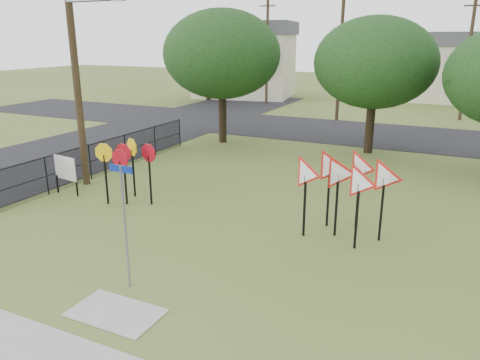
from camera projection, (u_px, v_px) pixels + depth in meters
name	position (u px, v px, depth m)	size (l,w,h in m)	color
ground	(176.00, 267.00, 12.25)	(140.00, 140.00, 0.00)	#485C22
street_left	(93.00, 146.00, 25.84)	(8.00, 50.00, 0.02)	black
street_far	(351.00, 132.00, 29.46)	(60.00, 8.00, 0.02)	black
curb_pad	(116.00, 313.00, 10.18)	(2.00, 1.20, 0.02)	gray
street_name_sign	(125.00, 219.00, 10.77)	(0.63, 0.06, 3.02)	gray
stop_sign_cluster	(126.00, 159.00, 16.35)	(2.13, 1.72, 2.24)	black
yield_sign_cluster	(346.00, 177.00, 13.66)	(3.17, 2.05, 2.52)	black
info_board	(65.00, 169.00, 17.57)	(1.19, 0.22, 1.49)	black
utility_pole_main	(75.00, 52.00, 17.60)	(3.55, 0.33, 10.00)	#392C1A
far_pole_a	(340.00, 54.00, 32.39)	(1.40, 0.24, 9.00)	#392C1A
far_pole_b	(468.00, 58.00, 32.59)	(1.40, 0.24, 8.50)	#392C1A
far_pole_c	(267.00, 51.00, 40.89)	(1.40, 0.24, 9.00)	#392C1A
fence_run	(108.00, 155.00, 20.56)	(0.05, 11.55, 1.50)	black
house_left	(245.00, 59.00, 46.27)	(10.58, 8.88, 7.20)	beige
house_mid	(445.00, 66.00, 44.10)	(8.40, 8.40, 6.20)	beige
tree_near_left	(222.00, 54.00, 25.37)	(6.40, 6.40, 7.27)	black
tree_near_mid	(375.00, 63.00, 23.00)	(6.00, 6.00, 6.80)	black
tree_far_left	(207.00, 44.00, 43.21)	(6.80, 6.80, 7.73)	black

